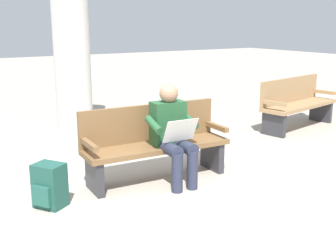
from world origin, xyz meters
name	(u,v)px	position (x,y,z in m)	size (l,w,h in m)	color
ground_plane	(158,180)	(0.00, 0.00, 0.00)	(40.00, 40.00, 0.00)	#A89E8E
bench_near	(155,142)	(0.00, -0.07, 0.46)	(1.82, 0.58, 0.90)	brown
person_seated	(173,132)	(-0.11, 0.17, 0.63)	(0.59, 0.59, 1.18)	#23512D
backpack	(49,186)	(1.35, 0.08, 0.23)	(0.37, 0.38, 0.46)	#1E4C42
bench_far	(296,103)	(-3.50, -0.96, 0.46)	(1.86, 0.81, 0.90)	#9E7A51
support_pillar	(71,37)	(-0.03, -2.91, 1.63)	(0.62, 0.62, 3.27)	beige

